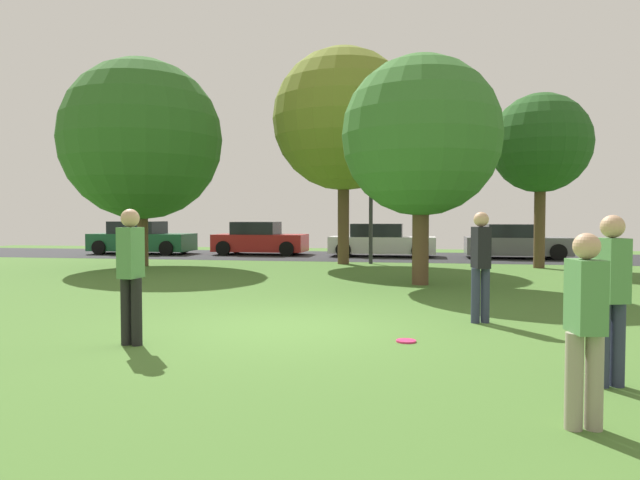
{
  "coord_description": "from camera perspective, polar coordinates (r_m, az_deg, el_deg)",
  "views": [
    {
      "loc": [
        2.02,
        -8.53,
        1.7
      ],
      "look_at": [
        0.0,
        2.85,
        1.23
      ],
      "focal_mm": 32.24,
      "sensor_mm": 36.0,
      "label": 1
    }
  ],
  "objects": [
    {
      "name": "parked_car_green",
      "position": [
        27.55,
        -17.31,
        0.1
      ],
      "size": [
        4.59,
        2.08,
        1.49
      ],
      "color": "#195633",
      "rests_on": "ground_plane"
    },
    {
      "name": "frisbee_disc",
      "position": [
        7.99,
        8.54,
        -9.88
      ],
      "size": [
        0.27,
        0.27,
        0.03
      ],
      "primitive_type": "cylinder",
      "color": "#EA2D6B",
      "rests_on": "ground_plane"
    },
    {
      "name": "parked_car_white",
      "position": [
        24.72,
        6.08,
        -0.14
      ],
      "size": [
        4.48,
        1.97,
        1.4
      ],
      "color": "white",
      "rests_on": "ground_plane"
    },
    {
      "name": "ground_plane",
      "position": [
        8.93,
        -3.23,
        -8.64
      ],
      "size": [
        44.0,
        44.0,
        0.0
      ],
      "primitive_type": "plane",
      "color": "#47702D"
    },
    {
      "name": "parked_car_red",
      "position": [
        25.94,
        -6.02,
        0.04
      ],
      "size": [
        4.08,
        2.07,
        1.47
      ],
      "color": "#B21E1E",
      "rests_on": "ground_plane"
    },
    {
      "name": "person_thrower",
      "position": [
        9.51,
        15.67,
        -2.03
      ],
      "size": [
        0.3,
        0.37,
        1.78
      ],
      "rotation": [
        0.0,
        0.0,
        -1.3
      ],
      "color": "#2D334C",
      "rests_on": "ground_plane"
    },
    {
      "name": "parked_car_grey",
      "position": [
        24.77,
        18.81,
        -0.25
      ],
      "size": [
        4.05,
        2.1,
        1.4
      ],
      "color": "slate",
      "rests_on": "ground_plane"
    },
    {
      "name": "person_catcher",
      "position": [
        6.41,
        26.93,
        -4.61
      ],
      "size": [
        0.3,
        0.37,
        1.72
      ],
      "rotation": [
        0.0,
        0.0,
        1.84
      ],
      "color": "#2D334C",
      "rests_on": "ground_plane"
    },
    {
      "name": "oak_tree_right",
      "position": [
        14.68,
        10.01,
        10.07
      ],
      "size": [
        3.97,
        3.97,
        5.69
      ],
      "color": "brown",
      "rests_on": "ground_plane"
    },
    {
      "name": "road_strip",
      "position": [
        24.68,
        5.35,
        -1.63
      ],
      "size": [
        44.0,
        6.4,
        0.01
      ],
      "primitive_type": "cube",
      "color": "#28282B",
      "rests_on": "ground_plane"
    },
    {
      "name": "person_walking",
      "position": [
        7.96,
        -18.27,
        -2.77
      ],
      "size": [
        0.3,
        0.34,
        1.8
      ],
      "rotation": [
        0.0,
        0.0,
        1.47
      ],
      "color": "black",
      "rests_on": "ground_plane"
    },
    {
      "name": "maple_tree_far",
      "position": [
        20.89,
        -17.29,
        9.49
      ],
      "size": [
        5.48,
        5.48,
        7.09
      ],
      "color": "brown",
      "rests_on": "ground_plane"
    },
    {
      "name": "oak_tree_left",
      "position": [
        20.49,
        21.07,
        8.9
      ],
      "size": [
        3.26,
        3.26,
        5.76
      ],
      "color": "brown",
      "rests_on": "ground_plane"
    },
    {
      "name": "person_bystander",
      "position": [
        5.05,
        24.83,
        -7.46
      ],
      "size": [
        0.3,
        0.35,
        1.57
      ],
      "rotation": [
        0.0,
        0.0,
        1.74
      ],
      "color": "gray",
      "rests_on": "ground_plane"
    },
    {
      "name": "street_lamp_post",
      "position": [
        20.82,
        5.07,
        3.83
      ],
      "size": [
        0.14,
        0.14,
        4.5
      ],
      "primitive_type": "cylinder",
      "color": "#2D2D33",
      "rests_on": "ground_plane"
    },
    {
      "name": "birch_tree_lone",
      "position": [
        20.96,
        2.36,
        11.83
      ],
      "size": [
        5.07,
        5.07,
        7.71
      ],
      "color": "brown",
      "rests_on": "ground_plane"
    }
  ]
}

